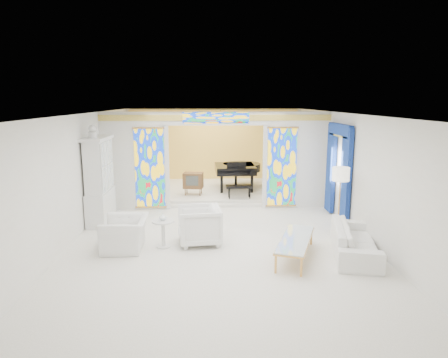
{
  "coord_description": "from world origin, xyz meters",
  "views": [
    {
      "loc": [
        -0.27,
        -10.19,
        3.35
      ],
      "look_at": [
        0.17,
        0.2,
        1.28
      ],
      "focal_mm": 32.0,
      "sensor_mm": 36.0,
      "label": 1
    }
  ],
  "objects_px": {
    "sofa": "(355,240)",
    "tv_console": "(193,180)",
    "armchair_right": "(199,225)",
    "china_cabinet": "(100,181)",
    "grand_piano": "(238,169)",
    "armchair_left": "(125,234)",
    "coffee_table": "(295,240)"
  },
  "relations": [
    {
      "from": "sofa",
      "to": "tv_console",
      "type": "distance_m",
      "value": 6.29
    },
    {
      "from": "armchair_right",
      "to": "tv_console",
      "type": "relative_size",
      "value": 1.31
    },
    {
      "from": "china_cabinet",
      "to": "grand_piano",
      "type": "bearing_deg",
      "value": 40.32
    },
    {
      "from": "armchair_left",
      "to": "tv_console",
      "type": "height_order",
      "value": "tv_console"
    },
    {
      "from": "sofa",
      "to": "coffee_table",
      "type": "distance_m",
      "value": 1.35
    },
    {
      "from": "armchair_left",
      "to": "sofa",
      "type": "height_order",
      "value": "armchair_left"
    },
    {
      "from": "china_cabinet",
      "to": "armchair_right",
      "type": "relative_size",
      "value": 2.76
    },
    {
      "from": "armchair_right",
      "to": "sofa",
      "type": "xyz_separation_m",
      "value": [
        3.42,
        -0.83,
        -0.12
      ]
    },
    {
      "from": "china_cabinet",
      "to": "armchair_right",
      "type": "bearing_deg",
      "value": -32.96
    },
    {
      "from": "armchair_right",
      "to": "coffee_table",
      "type": "relative_size",
      "value": 0.48
    },
    {
      "from": "tv_console",
      "to": "sofa",
      "type": "bearing_deg",
      "value": -46.04
    },
    {
      "from": "armchair_left",
      "to": "sofa",
      "type": "relative_size",
      "value": 0.5
    },
    {
      "from": "grand_piano",
      "to": "tv_console",
      "type": "distance_m",
      "value": 1.89
    },
    {
      "from": "china_cabinet",
      "to": "tv_console",
      "type": "xyz_separation_m",
      "value": [
        2.46,
        2.47,
        -0.5
      ]
    },
    {
      "from": "coffee_table",
      "to": "grand_piano",
      "type": "relative_size",
      "value": 0.76
    },
    {
      "from": "grand_piano",
      "to": "sofa",
      "type": "bearing_deg",
      "value": -72.72
    },
    {
      "from": "china_cabinet",
      "to": "grand_piano",
      "type": "distance_m",
      "value": 5.33
    },
    {
      "from": "armchair_right",
      "to": "coffee_table",
      "type": "height_order",
      "value": "armchair_right"
    },
    {
      "from": "armchair_left",
      "to": "sofa",
      "type": "distance_m",
      "value": 5.13
    },
    {
      "from": "armchair_right",
      "to": "sofa",
      "type": "relative_size",
      "value": 0.44
    },
    {
      "from": "armchair_left",
      "to": "armchair_right",
      "type": "distance_m",
      "value": 1.7
    },
    {
      "from": "sofa",
      "to": "grand_piano",
      "type": "relative_size",
      "value": 0.84
    },
    {
      "from": "grand_piano",
      "to": "coffee_table",
      "type": "bearing_deg",
      "value": -84.89
    },
    {
      "from": "china_cabinet",
      "to": "tv_console",
      "type": "height_order",
      "value": "china_cabinet"
    },
    {
      "from": "armchair_left",
      "to": "coffee_table",
      "type": "bearing_deg",
      "value": 78.5
    },
    {
      "from": "china_cabinet",
      "to": "sofa",
      "type": "height_order",
      "value": "china_cabinet"
    },
    {
      "from": "armchair_right",
      "to": "china_cabinet",
      "type": "bearing_deg",
      "value": -129.57
    },
    {
      "from": "china_cabinet",
      "to": "sofa",
      "type": "distance_m",
      "value": 6.75
    },
    {
      "from": "coffee_table",
      "to": "grand_piano",
      "type": "xyz_separation_m",
      "value": [
        -0.76,
        6.19,
        0.5
      ]
    },
    {
      "from": "armchair_left",
      "to": "sofa",
      "type": "bearing_deg",
      "value": 82.65
    },
    {
      "from": "armchair_left",
      "to": "tv_console",
      "type": "xyz_separation_m",
      "value": [
        1.39,
        4.52,
        0.31
      ]
    },
    {
      "from": "grand_piano",
      "to": "armchair_right",
      "type": "bearing_deg",
      "value": -106.01
    }
  ]
}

